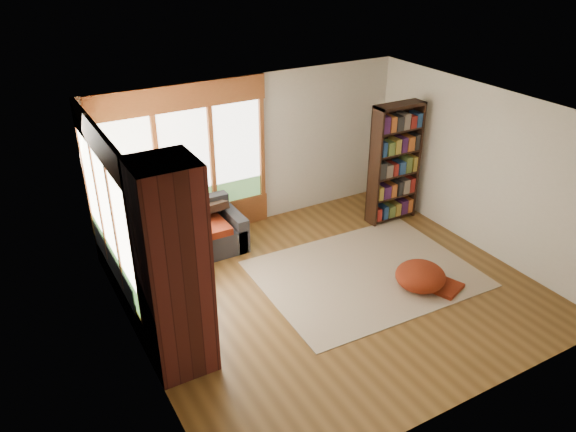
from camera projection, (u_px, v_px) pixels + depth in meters
name	position (u px, v px, depth m)	size (l,w,h in m)	color
floor	(333.00, 290.00, 8.09)	(5.50, 5.50, 0.00)	#583918
ceiling	(341.00, 116.00, 6.90)	(5.50, 5.50, 0.00)	white
wall_back	(253.00, 152.00, 9.42)	(5.50, 0.04, 2.60)	silver
wall_front	(478.00, 308.00, 5.56)	(5.50, 0.04, 2.60)	silver
wall_left	(133.00, 264.00, 6.29)	(0.04, 5.00, 2.60)	silver
wall_right	(484.00, 171.00, 8.70)	(0.04, 5.00, 2.60)	silver
windows_back	(186.00, 163.00, 8.85)	(2.82, 0.10, 1.90)	#954F25
windows_left	(108.00, 217.00, 7.20)	(0.10, 2.62, 1.90)	#954F25
roller_blind	(91.00, 166.00, 7.67)	(0.03, 0.72, 0.90)	#699253
brick_chimney	(173.00, 271.00, 6.17)	(0.70, 0.70, 2.60)	#471914
sectional_sofa	(162.00, 254.00, 8.40)	(2.20, 2.20, 0.80)	#26262A
area_rug	(366.00, 274.00, 8.47)	(3.15, 2.41, 0.01)	beige
bookshelf	(395.00, 164.00, 9.61)	(0.90, 0.30, 2.10)	black
pouf	(420.00, 276.00, 8.06)	(0.72, 0.72, 0.39)	maroon
dog_tan	(188.00, 218.00, 8.32)	(1.09, 1.16, 0.57)	brown
dog_brindle	(149.00, 257.00, 7.48)	(0.78, 0.86, 0.42)	#2F2412
throw_pillows	(158.00, 221.00, 8.32)	(1.98, 1.68, 0.45)	black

